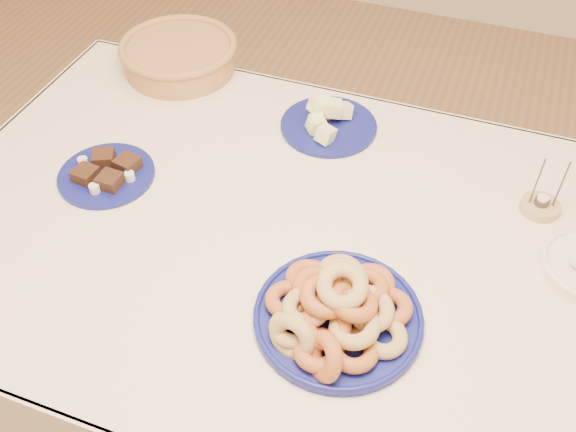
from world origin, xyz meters
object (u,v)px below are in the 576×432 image
object	(u,v)px
wicker_basket	(179,55)
candle_holder	(540,206)
brownie_plate	(106,173)
melon_plate	(327,120)
donut_platter	(337,311)
dining_table	(295,263)

from	to	relation	value
wicker_basket	candle_holder	xyz separation A→B (m)	(1.03, -0.24, -0.03)
brownie_plate	melon_plate	bearing A→B (deg)	40.20
brownie_plate	donut_platter	bearing A→B (deg)	-18.32
melon_plate	brownie_plate	distance (m)	0.57
dining_table	brownie_plate	bearing A→B (deg)	178.43
donut_platter	brownie_plate	distance (m)	0.68
melon_plate	brownie_plate	world-z (taller)	melon_plate
candle_holder	wicker_basket	bearing A→B (deg)	167.14
dining_table	melon_plate	world-z (taller)	melon_plate
donut_platter	candle_holder	distance (m)	0.57
brownie_plate	dining_table	bearing A→B (deg)	-1.57
wicker_basket	melon_plate	bearing A→B (deg)	-12.99
brownie_plate	candle_holder	size ratio (longest dim) A/B	1.79
brownie_plate	wicker_basket	bearing A→B (deg)	95.51
dining_table	donut_platter	xyz separation A→B (m)	(0.16, -0.20, 0.15)
dining_table	wicker_basket	world-z (taller)	wicker_basket
wicker_basket	brownie_plate	bearing A→B (deg)	-84.49
wicker_basket	candle_holder	distance (m)	1.06
candle_holder	donut_platter	bearing A→B (deg)	-126.79
donut_platter	melon_plate	distance (m)	0.62
brownie_plate	candle_holder	xyz separation A→B (m)	(0.99, 0.25, 0.00)
donut_platter	melon_plate	xyz separation A→B (m)	(-0.21, 0.58, -0.02)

